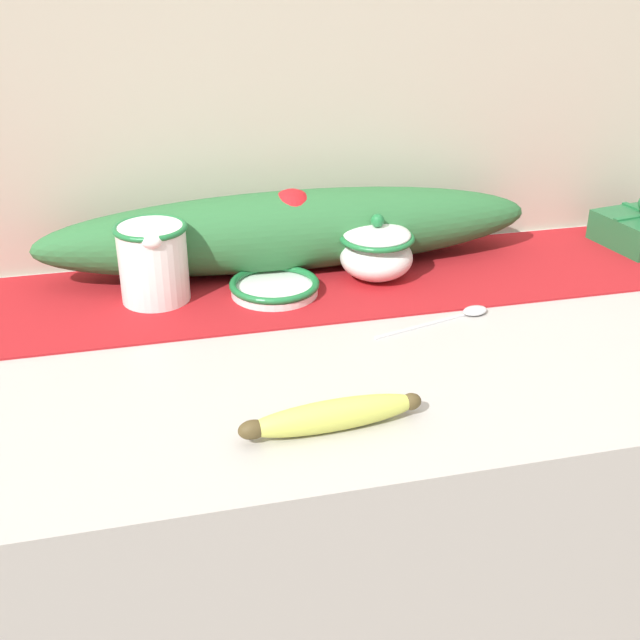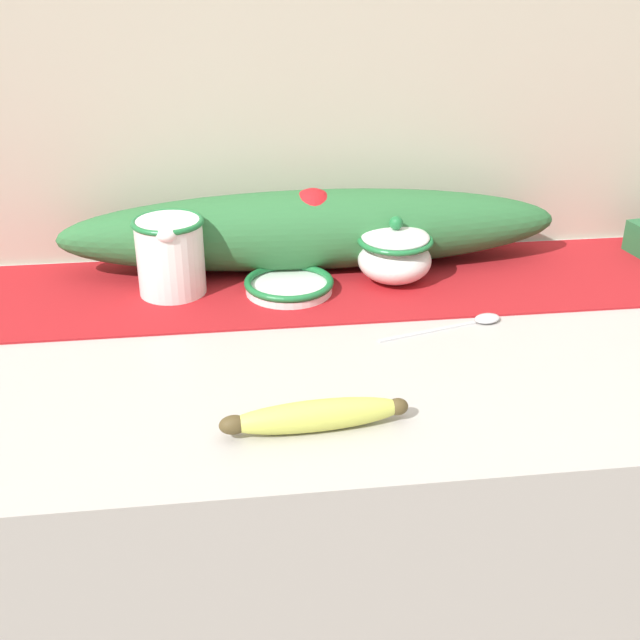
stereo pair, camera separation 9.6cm
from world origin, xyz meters
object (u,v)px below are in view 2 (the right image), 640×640
object	(u,v)px
sugar_bowl	(395,253)
spoon	(478,321)
small_dish	(289,285)
banana	(315,416)
cream_pitcher	(170,253)

from	to	relation	value
sugar_bowl	spoon	xyz separation A→B (m)	(0.08, -0.15, -0.04)
small_dish	spoon	distance (m)	0.27
small_dish	spoon	bearing A→B (deg)	-28.14
spoon	banana	bearing A→B (deg)	-153.24
sugar_bowl	spoon	size ratio (longest dim) A/B	0.63
banana	spoon	bearing A→B (deg)	42.02
cream_pitcher	spoon	distance (m)	0.44
spoon	cream_pitcher	bearing A→B (deg)	144.38
banana	spoon	xyz separation A→B (m)	(0.24, 0.22, -0.01)
spoon	small_dish	bearing A→B (deg)	136.60
banana	sugar_bowl	bearing A→B (deg)	66.33
sugar_bowl	cream_pitcher	bearing A→B (deg)	179.73
sugar_bowl	small_dish	bearing A→B (deg)	-172.63
cream_pitcher	sugar_bowl	bearing A→B (deg)	-0.27
sugar_bowl	banana	xyz separation A→B (m)	(-0.16, -0.37, -0.03)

